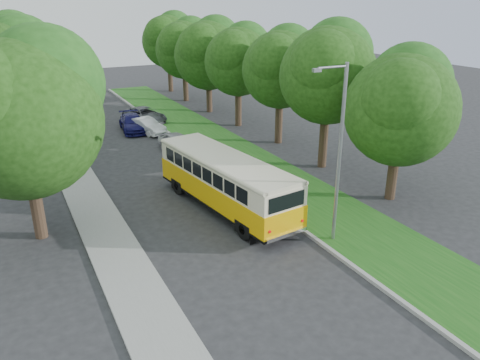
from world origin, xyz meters
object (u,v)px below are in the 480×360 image
car_silver (178,143)px  car_blue (133,123)px  lamppost_near (338,150)px  lamppost_far (58,98)px  car_grey (145,115)px  vintage_bus (225,183)px  car_white (146,126)px

car_silver → car_blue: bearing=91.0°
lamppost_near → car_silver: lamppost_near is taller
lamppost_far → car_grey: (7.70, 6.79, -3.46)m
lamppost_near → car_blue: (-2.96, 22.88, -3.70)m
car_blue → vintage_bus: bearing=-82.9°
lamppost_far → vintage_bus: size_ratio=0.76×
lamppost_far → car_white: bearing=25.0°
car_blue → lamppost_near: bearing=-76.1°
lamppost_far → car_grey: 10.83m
lamppost_near → car_silver: 16.29m
car_silver → car_white: bearing=85.8°
lamppost_far → car_white: size_ratio=1.95×
car_white → car_grey: bearing=54.7°
car_silver → car_white: car_silver is taller
lamppost_far → car_blue: lamppost_far is taller
vintage_bus → car_grey: bearing=78.0°
lamppost_far → vintage_bus: lamppost_far is taller
car_blue → car_grey: 2.98m
lamppost_far → car_silver: bearing=-20.3°
lamppost_far → car_grey: size_ratio=1.58×
vintage_bus → car_silver: size_ratio=2.51×
car_white → car_blue: 1.47m
lamppost_near → lamppost_far: (-8.91, 18.50, -0.25)m
lamppost_near → lamppost_far: bearing=115.7°
car_silver → car_grey: bearing=77.7°
car_blue → car_grey: bearing=60.5°
vintage_bus → car_blue: bearing=83.1°
lamppost_near → car_grey: 25.58m
lamppost_far → car_blue: size_ratio=1.62×
car_blue → lamppost_far: bearing=-137.1°
car_grey → lamppost_far: bearing=-153.9°
lamppost_near → car_white: 22.06m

